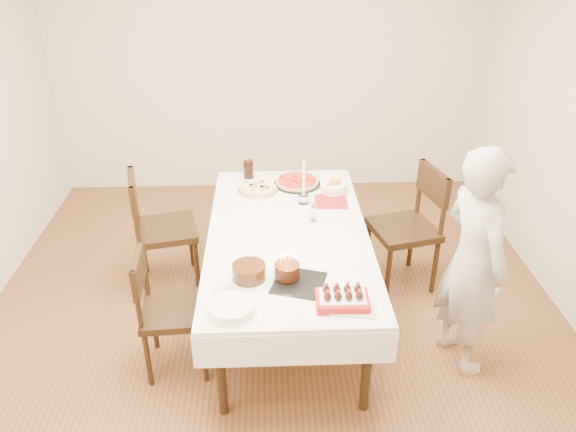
{
  "coord_description": "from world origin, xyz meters",
  "views": [
    {
      "loc": [
        -0.03,
        -3.34,
        2.77
      ],
      "look_at": [
        0.11,
        0.12,
        0.88
      ],
      "focal_mm": 35.0,
      "sensor_mm": 36.0,
      "label": 1
    }
  ],
  "objects_px": {
    "taper_candle": "(304,181)",
    "birthday_cake": "(287,266)",
    "chair_left_savory": "(166,230)",
    "pizza_pepperoni": "(297,182)",
    "layer_cake": "(249,273)",
    "pasta_bowl": "(334,187)",
    "strawberry_box": "(342,299)",
    "person": "(473,262)",
    "chair_left_dessert": "(175,311)",
    "dining_table": "(288,276)",
    "cola_glass": "(248,169)",
    "chair_right_savory": "(403,229)",
    "pizza_white": "(258,189)"
  },
  "relations": [
    {
      "from": "birthday_cake",
      "to": "layer_cake",
      "type": "bearing_deg",
      "value": -177.47
    },
    {
      "from": "dining_table",
      "to": "person",
      "type": "distance_m",
      "value": 1.34
    },
    {
      "from": "taper_candle",
      "to": "birthday_cake",
      "type": "distance_m",
      "value": 1.03
    },
    {
      "from": "pasta_bowl",
      "to": "layer_cake",
      "type": "distance_m",
      "value": 1.38
    },
    {
      "from": "pizza_pepperoni",
      "to": "pasta_bowl",
      "type": "relative_size",
      "value": 1.77
    },
    {
      "from": "chair_left_dessert",
      "to": "person",
      "type": "bearing_deg",
      "value": 176.03
    },
    {
      "from": "pizza_pepperoni",
      "to": "layer_cake",
      "type": "xyz_separation_m",
      "value": [
        -0.37,
        -1.37,
        0.03
      ]
    },
    {
      "from": "chair_left_savory",
      "to": "birthday_cake",
      "type": "relative_size",
      "value": 6.36
    },
    {
      "from": "chair_right_savory",
      "to": "layer_cake",
      "type": "relative_size",
      "value": 3.84
    },
    {
      "from": "pasta_bowl",
      "to": "layer_cake",
      "type": "height_order",
      "value": "layer_cake"
    },
    {
      "from": "pizza_pepperoni",
      "to": "chair_right_savory",
      "type": "bearing_deg",
      "value": -24.62
    },
    {
      "from": "person",
      "to": "layer_cake",
      "type": "distance_m",
      "value": 1.43
    },
    {
      "from": "dining_table",
      "to": "taper_candle",
      "type": "height_order",
      "value": "taper_candle"
    },
    {
      "from": "layer_cake",
      "to": "birthday_cake",
      "type": "relative_size",
      "value": 1.68
    },
    {
      "from": "chair_left_dessert",
      "to": "taper_candle",
      "type": "xyz_separation_m",
      "value": [
        0.9,
        0.94,
        0.49
      ]
    },
    {
      "from": "cola_glass",
      "to": "pizza_pepperoni",
      "type": "bearing_deg",
      "value": -19.74
    },
    {
      "from": "layer_cake",
      "to": "strawberry_box",
      "type": "distance_m",
      "value": 0.61
    },
    {
      "from": "pizza_white",
      "to": "chair_right_savory",
      "type": "bearing_deg",
      "value": -12.85
    },
    {
      "from": "chair_right_savory",
      "to": "cola_glass",
      "type": "xyz_separation_m",
      "value": [
        -1.25,
        0.53,
        0.31
      ]
    },
    {
      "from": "chair_right_savory",
      "to": "pasta_bowl",
      "type": "distance_m",
      "value": 0.66
    },
    {
      "from": "chair_left_savory",
      "to": "pasta_bowl",
      "type": "relative_size",
      "value": 4.61
    },
    {
      "from": "chair_right_savory",
      "to": "taper_candle",
      "type": "xyz_separation_m",
      "value": [
        -0.81,
        0.04,
        0.43
      ]
    },
    {
      "from": "person",
      "to": "layer_cake",
      "type": "relative_size",
      "value": 5.94
    },
    {
      "from": "chair_left_savory",
      "to": "layer_cake",
      "type": "xyz_separation_m",
      "value": [
        0.7,
        -1.07,
        0.3
      ]
    },
    {
      "from": "birthday_cake",
      "to": "chair_left_dessert",
      "type": "bearing_deg",
      "value": 174.14
    },
    {
      "from": "cola_glass",
      "to": "birthday_cake",
      "type": "relative_size",
      "value": 0.97
    },
    {
      "from": "pasta_bowl",
      "to": "strawberry_box",
      "type": "relative_size",
      "value": 0.72
    },
    {
      "from": "pizza_white",
      "to": "chair_left_dessert",
      "type": "bearing_deg",
      "value": -115.18
    },
    {
      "from": "pasta_bowl",
      "to": "cola_glass",
      "type": "height_order",
      "value": "cola_glass"
    },
    {
      "from": "chair_left_savory",
      "to": "pizza_white",
      "type": "bearing_deg",
      "value": -178.86
    },
    {
      "from": "pasta_bowl",
      "to": "person",
      "type": "bearing_deg",
      "value": -55.79
    },
    {
      "from": "cola_glass",
      "to": "layer_cake",
      "type": "height_order",
      "value": "cola_glass"
    },
    {
      "from": "layer_cake",
      "to": "chair_left_dessert",
      "type": "bearing_deg",
      "value": 170.25
    },
    {
      "from": "chair_left_dessert",
      "to": "taper_candle",
      "type": "distance_m",
      "value": 1.39
    },
    {
      "from": "chair_left_savory",
      "to": "birthday_cake",
      "type": "height_order",
      "value": "chair_left_savory"
    },
    {
      "from": "dining_table",
      "to": "chair_right_savory",
      "type": "xyz_separation_m",
      "value": [
        0.95,
        0.41,
        0.14
      ]
    },
    {
      "from": "taper_candle",
      "to": "layer_cake",
      "type": "height_order",
      "value": "taper_candle"
    },
    {
      "from": "chair_left_dessert",
      "to": "pizza_pepperoni",
      "type": "bearing_deg",
      "value": -127.85
    },
    {
      "from": "chair_left_savory",
      "to": "cola_glass",
      "type": "height_order",
      "value": "chair_left_savory"
    },
    {
      "from": "dining_table",
      "to": "cola_glass",
      "type": "height_order",
      "value": "cola_glass"
    },
    {
      "from": "pasta_bowl",
      "to": "layer_cake",
      "type": "bearing_deg",
      "value": -118.61
    },
    {
      "from": "chair_right_savory",
      "to": "birthday_cake",
      "type": "height_order",
      "value": "chair_right_savory"
    },
    {
      "from": "birthday_cake",
      "to": "strawberry_box",
      "type": "bearing_deg",
      "value": -42.37
    },
    {
      "from": "pasta_bowl",
      "to": "taper_candle",
      "type": "relative_size",
      "value": 0.58
    },
    {
      "from": "chair_left_savory",
      "to": "chair_left_dessert",
      "type": "relative_size",
      "value": 1.12
    },
    {
      "from": "pizza_pepperoni",
      "to": "taper_candle",
      "type": "relative_size",
      "value": 1.03
    },
    {
      "from": "pizza_white",
      "to": "taper_candle",
      "type": "distance_m",
      "value": 0.46
    },
    {
      "from": "chair_right_savory",
      "to": "chair_left_savory",
      "type": "height_order",
      "value": "chair_right_savory"
    },
    {
      "from": "chair_left_savory",
      "to": "pizza_pepperoni",
      "type": "bearing_deg",
      "value": -176.89
    },
    {
      "from": "chair_left_savory",
      "to": "dining_table",
      "type": "bearing_deg",
      "value": 140.24
    }
  ]
}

